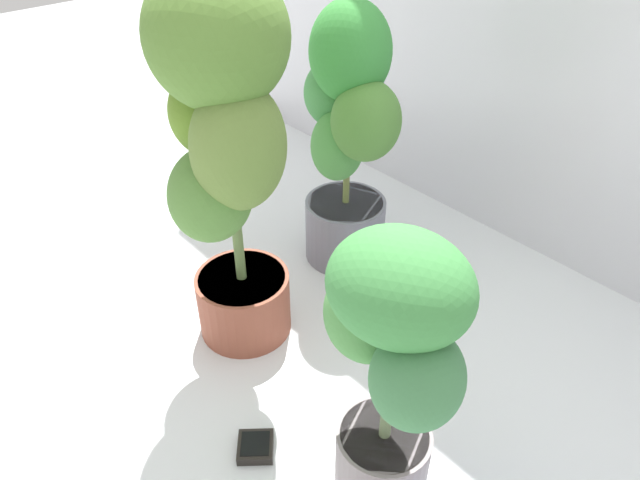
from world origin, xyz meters
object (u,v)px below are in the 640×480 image
(potted_plant_front_right, at_px, (391,356))
(hygrometer_box, at_px, (256,447))
(potted_plant_back_left, at_px, (348,134))
(potted_plant_front_left, at_px, (225,139))

(potted_plant_front_right, xyz_separation_m, hygrometer_box, (-0.24, -0.15, -0.39))
(potted_plant_front_right, distance_m, hygrometer_box, 0.48)
(potted_plant_front_right, relative_size, potted_plant_back_left, 0.82)
(potted_plant_front_right, bearing_deg, potted_plant_back_left, 141.47)
(potted_plant_front_left, distance_m, hygrometer_box, 0.70)
(potted_plant_front_right, height_order, potted_plant_back_left, potted_plant_back_left)
(potted_plant_back_left, bearing_deg, hygrometer_box, -59.04)
(potted_plant_front_left, bearing_deg, potted_plant_back_left, 97.35)
(potted_plant_front_right, distance_m, potted_plant_back_left, 0.81)
(potted_plant_back_left, bearing_deg, potted_plant_front_left, -82.65)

